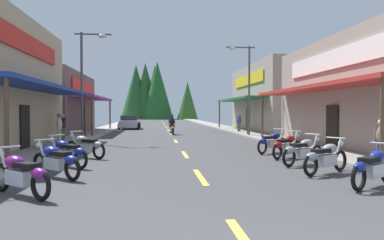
{
  "coord_description": "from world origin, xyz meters",
  "views": [
    {
      "loc": [
        -1.24,
        -2.55,
        1.81
      ],
      "look_at": [
        1.64,
        24.96,
        1.13
      ],
      "focal_mm": 33.18,
      "sensor_mm": 36.0,
      "label": 1
    }
  ],
  "objects_px": {
    "streetlamp_left": "(87,71)",
    "motorcycle_parked_right_1": "(326,157)",
    "pedestrian_strolling": "(59,128)",
    "motorcycle_parked_right_0": "(373,167)",
    "motorcycle_parked_right_2": "(303,150)",
    "pedestrian_waiting": "(381,141)",
    "motorcycle_parked_right_4": "(272,142)",
    "pedestrian_browsing": "(239,122)",
    "motorcycle_parked_left_3": "(86,145)",
    "motorcycle_parked_left_0": "(21,173)",
    "motorcycle_parked_left_1": "(56,160)",
    "motorcycle_parked_right_3": "(287,145)",
    "parked_car_curbside": "(130,122)",
    "motorcycle_parked_left_2": "(66,152)",
    "rider_cruising_lead": "(172,126)",
    "streetlamp_right": "(245,78)",
    "pedestrian_by_shop": "(63,126)"
  },
  "relations": [
    {
      "from": "motorcycle_parked_left_0",
      "to": "pedestrian_strolling",
      "type": "height_order",
      "value": "pedestrian_strolling"
    },
    {
      "from": "motorcycle_parked_left_0",
      "to": "pedestrian_by_shop",
      "type": "bearing_deg",
      "value": -39.63
    },
    {
      "from": "motorcycle_parked_left_3",
      "to": "parked_car_curbside",
      "type": "relative_size",
      "value": 0.41
    },
    {
      "from": "pedestrian_browsing",
      "to": "motorcycle_parked_left_2",
      "type": "bearing_deg",
      "value": 38.37
    },
    {
      "from": "motorcycle_parked_right_1",
      "to": "pedestrian_strolling",
      "type": "height_order",
      "value": "pedestrian_strolling"
    },
    {
      "from": "motorcycle_parked_right_2",
      "to": "motorcycle_parked_left_3",
      "type": "height_order",
      "value": "same"
    },
    {
      "from": "streetlamp_left",
      "to": "pedestrian_by_shop",
      "type": "bearing_deg",
      "value": -168.96
    },
    {
      "from": "motorcycle_parked_right_2",
      "to": "pedestrian_waiting",
      "type": "relative_size",
      "value": 1.2
    },
    {
      "from": "motorcycle_parked_right_2",
      "to": "motorcycle_parked_right_3",
      "type": "relative_size",
      "value": 1.11
    },
    {
      "from": "motorcycle_parked_left_1",
      "to": "pedestrian_browsing",
      "type": "distance_m",
      "value": 21.72
    },
    {
      "from": "motorcycle_parked_right_1",
      "to": "motorcycle_parked_right_3",
      "type": "distance_m",
      "value": 3.49
    },
    {
      "from": "motorcycle_parked_right_0",
      "to": "motorcycle_parked_right_3",
      "type": "distance_m",
      "value": 5.33
    },
    {
      "from": "motorcycle_parked_right_4",
      "to": "pedestrian_browsing",
      "type": "relative_size",
      "value": 1.1
    },
    {
      "from": "motorcycle_parked_right_2",
      "to": "motorcycle_parked_left_1",
      "type": "relative_size",
      "value": 1.14
    },
    {
      "from": "pedestrian_browsing",
      "to": "pedestrian_by_shop",
      "type": "bearing_deg",
      "value": 12.74
    },
    {
      "from": "motorcycle_parked_right_0",
      "to": "pedestrian_browsing",
      "type": "relative_size",
      "value": 1.14
    },
    {
      "from": "motorcycle_parked_right_4",
      "to": "pedestrian_by_shop",
      "type": "relative_size",
      "value": 1.06
    },
    {
      "from": "motorcycle_parked_left_1",
      "to": "parked_car_curbside",
      "type": "bearing_deg",
      "value": -48.39
    },
    {
      "from": "streetlamp_left",
      "to": "motorcycle_parked_left_0",
      "type": "relative_size",
      "value": 3.73
    },
    {
      "from": "motorcycle_parked_right_4",
      "to": "rider_cruising_lead",
      "type": "bearing_deg",
      "value": 69.78
    },
    {
      "from": "motorcycle_parked_right_2",
      "to": "streetlamp_left",
      "type": "bearing_deg",
      "value": 102.36
    },
    {
      "from": "motorcycle_parked_left_2",
      "to": "streetlamp_left",
      "type": "bearing_deg",
      "value": -42.88
    },
    {
      "from": "streetlamp_left",
      "to": "motorcycle_parked_left_2",
      "type": "xyz_separation_m",
      "value": [
        1.03,
        -9.21,
        -3.64
      ]
    },
    {
      "from": "motorcycle_parked_right_0",
      "to": "motorcycle_parked_left_3",
      "type": "relative_size",
      "value": 1.05
    },
    {
      "from": "pedestrian_waiting",
      "to": "pedestrian_strolling",
      "type": "xyz_separation_m",
      "value": [
        -11.55,
        7.46,
        0.1
      ]
    },
    {
      "from": "streetlamp_right",
      "to": "motorcycle_parked_right_4",
      "type": "bearing_deg",
      "value": -97.56
    },
    {
      "from": "streetlamp_left",
      "to": "motorcycle_parked_right_0",
      "type": "distance_m",
      "value": 16.35
    },
    {
      "from": "motorcycle_parked_right_4",
      "to": "parked_car_curbside",
      "type": "bearing_deg",
      "value": 72.65
    },
    {
      "from": "motorcycle_parked_right_1",
      "to": "streetlamp_left",
      "type": "bearing_deg",
      "value": 96.63
    },
    {
      "from": "streetlamp_left",
      "to": "streetlamp_right",
      "type": "distance_m",
      "value": 10.9
    },
    {
      "from": "streetlamp_right",
      "to": "motorcycle_parked_right_3",
      "type": "distance_m",
      "value": 12.11
    },
    {
      "from": "streetlamp_right",
      "to": "pedestrian_waiting",
      "type": "distance_m",
      "value": 14.84
    },
    {
      "from": "motorcycle_parked_left_2",
      "to": "parked_car_curbside",
      "type": "xyz_separation_m",
      "value": [
        0.26,
        25.0,
        0.2
      ]
    },
    {
      "from": "motorcycle_parked_left_0",
      "to": "parked_car_curbside",
      "type": "xyz_separation_m",
      "value": [
        0.24,
        28.97,
        0.2
      ]
    },
    {
      "from": "streetlamp_left",
      "to": "motorcycle_parked_right_0",
      "type": "height_order",
      "value": "streetlamp_left"
    },
    {
      "from": "pedestrian_strolling",
      "to": "motorcycle_parked_right_0",
      "type": "bearing_deg",
      "value": 133.27
    },
    {
      "from": "streetlamp_left",
      "to": "motorcycle_parked_left_1",
      "type": "xyz_separation_m",
      "value": [
        1.22,
        -11.14,
        -3.64
      ]
    },
    {
      "from": "parked_car_curbside",
      "to": "motorcycle_parked_left_1",
      "type": "bearing_deg",
      "value": -179.68
    },
    {
      "from": "motorcycle_parked_right_1",
      "to": "rider_cruising_lead",
      "type": "height_order",
      "value": "rider_cruising_lead"
    },
    {
      "from": "motorcycle_parked_right_1",
      "to": "motorcycle_parked_right_4",
      "type": "height_order",
      "value": "same"
    },
    {
      "from": "streetlamp_left",
      "to": "motorcycle_parked_right_1",
      "type": "xyz_separation_m",
      "value": [
        8.79,
        -11.27,
        -3.64
      ]
    },
    {
      "from": "motorcycle_parked_right_4",
      "to": "motorcycle_parked_left_0",
      "type": "xyz_separation_m",
      "value": [
        -7.91,
        -7.07,
        0.0
      ]
    },
    {
      "from": "motorcycle_parked_right_1",
      "to": "pedestrian_strolling",
      "type": "relative_size",
      "value": 1.09
    },
    {
      "from": "streetlamp_left",
      "to": "motorcycle_parked_left_1",
      "type": "bearing_deg",
      "value": -83.75
    },
    {
      "from": "streetlamp_left",
      "to": "pedestrian_strolling",
      "type": "bearing_deg",
      "value": -102.18
    },
    {
      "from": "motorcycle_parked_left_0",
      "to": "motorcycle_parked_left_1",
      "type": "height_order",
      "value": "same"
    },
    {
      "from": "rider_cruising_lead",
      "to": "pedestrian_strolling",
      "type": "bearing_deg",
      "value": 145.63
    },
    {
      "from": "rider_cruising_lead",
      "to": "motorcycle_parked_right_2",
      "type": "bearing_deg",
      "value": -170.95
    },
    {
      "from": "motorcycle_parked_left_1",
      "to": "parked_car_curbside",
      "type": "relative_size",
      "value": 0.39
    },
    {
      "from": "motorcycle_parked_right_2",
      "to": "pedestrian_browsing",
      "type": "xyz_separation_m",
      "value": [
        2.1,
        17.84,
        0.44
      ]
    }
  ]
}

